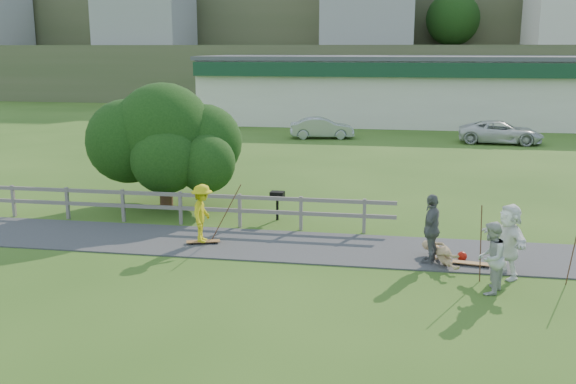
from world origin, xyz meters
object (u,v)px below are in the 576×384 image
(car_silver, at_px, (322,128))
(car_white, at_px, (501,132))
(skater_rider, at_px, (202,217))
(spectator_a, at_px, (491,258))
(spectator_d, at_px, (508,241))
(skater_fallen, at_px, (441,253))
(spectator_b, at_px, (432,229))
(bbq, at_px, (277,206))
(tree, at_px, (165,158))

(car_silver, xyz_separation_m, car_white, (10.98, -0.43, 0.02))
(skater_rider, xyz_separation_m, spectator_a, (7.81, -2.52, 0.01))
(spectator_d, distance_m, car_white, 24.51)
(skater_fallen, distance_m, spectator_a, 2.26)
(skater_rider, xyz_separation_m, skater_fallen, (6.80, -0.57, -0.55))
(car_silver, bearing_deg, skater_rider, 168.03)
(skater_rider, distance_m, spectator_b, 6.56)
(car_silver, relative_size, bbq, 4.11)
(spectator_d, bearing_deg, skater_rider, -123.48)
(spectator_d, xyz_separation_m, bbq, (-6.74, 4.43, -0.46))
(spectator_b, distance_m, spectator_d, 2.00)
(spectator_a, distance_m, bbq, 8.36)
(skater_rider, distance_m, skater_fallen, 6.85)
(spectator_a, relative_size, spectator_b, 0.91)
(skater_rider, height_order, spectator_a, spectator_a)
(spectator_d, bearing_deg, spectator_b, -136.75)
(bbq, bearing_deg, tree, 166.03)
(skater_fallen, bearing_deg, skater_rider, 151.64)
(skater_fallen, xyz_separation_m, bbq, (-5.16, 3.68, 0.19))
(skater_fallen, bearing_deg, bbq, 120.97)
(skater_fallen, xyz_separation_m, spectator_b, (-0.27, 0.01, 0.65))
(skater_rider, bearing_deg, bbq, -31.28)
(skater_fallen, relative_size, car_white, 0.34)
(car_white, xyz_separation_m, bbq, (-10.05, -19.85, -0.19))
(tree, distance_m, bbq, 4.82)
(skater_rider, bearing_deg, skater_fallen, -98.28)
(tree, bearing_deg, spectator_d, -27.46)
(tree, xyz_separation_m, bbq, (4.44, -1.38, -1.29))
(skater_fallen, bearing_deg, spectator_d, -48.85)
(spectator_b, height_order, car_white, spectator_b)
(skater_rider, distance_m, spectator_a, 8.20)
(skater_rider, distance_m, spectator_d, 8.49)
(car_white, xyz_separation_m, tree, (-14.48, -18.47, 1.09))
(spectator_a, distance_m, car_white, 25.78)
(spectator_d, bearing_deg, car_white, 147.74)
(spectator_b, bearing_deg, car_white, -174.80)
(tree, relative_size, bbq, 5.86)
(skater_fallen, relative_size, spectator_a, 0.96)
(spectator_b, height_order, bbq, spectator_b)
(skater_fallen, height_order, car_white, car_white)
(car_silver, distance_m, bbq, 20.31)
(car_silver, xyz_separation_m, tree, (-3.50, -18.91, 1.11))
(skater_rider, bearing_deg, spectator_a, -111.35)
(car_silver, bearing_deg, spectator_a, -174.92)
(skater_rider, relative_size, skater_fallen, 1.03)
(bbq, bearing_deg, car_white, 66.48)
(skater_rider, relative_size, spectator_b, 0.90)
(spectator_a, xyz_separation_m, car_white, (3.88, 25.48, -0.18))
(spectator_a, relative_size, bbq, 1.76)
(skater_fallen, xyz_separation_m, spectator_d, (1.58, -0.75, 0.65))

